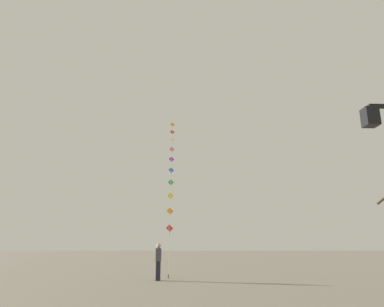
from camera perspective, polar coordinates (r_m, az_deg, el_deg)
ground_plane at (r=20.57m, az=1.55°, el=-19.29°), size 160.00×160.00×0.00m
kite_train at (r=25.87m, az=-3.43°, el=-2.96°), size 0.55×12.35×12.79m
kite_flyer at (r=17.51m, az=-5.53°, el=-17.07°), size 0.25×0.61×1.71m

